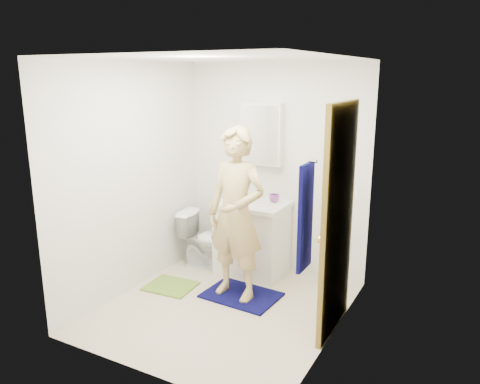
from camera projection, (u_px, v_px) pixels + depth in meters
name	position (u px, v px, depth m)	size (l,w,h in m)	color
floor	(224.00, 308.00, 4.67)	(2.20, 2.40, 0.02)	beige
ceiling	(222.00, 57.00, 4.08)	(2.20, 2.40, 0.02)	white
wall_back	(276.00, 169.00, 5.41)	(2.20, 0.02, 2.40)	white
wall_front	(137.00, 227.00, 3.34)	(2.20, 0.02, 2.40)	white
wall_left	(131.00, 179.00, 4.88)	(0.02, 2.40, 2.40)	white
wall_right	(339.00, 207.00, 3.86)	(0.02, 2.40, 2.40)	white
vanity_cabinet	(252.00, 240.00, 5.42)	(0.75, 0.55, 0.80)	white
countertop	(252.00, 204.00, 5.31)	(0.79, 0.59, 0.05)	white
sink_basin	(253.00, 203.00, 5.31)	(0.40, 0.40, 0.03)	white
faucet	(260.00, 194.00, 5.45)	(0.03, 0.03, 0.12)	silver
medicine_cabinet	(262.00, 134.00, 5.32)	(0.50, 0.12, 0.70)	white
mirror_panel	(259.00, 135.00, 5.26)	(0.46, 0.01, 0.66)	white
door	(338.00, 221.00, 4.05)	(0.05, 0.80, 2.05)	olive
door_knob	(321.00, 240.00, 3.82)	(0.07, 0.07, 0.07)	gold
towel	(305.00, 218.00, 3.40)	(0.03, 0.24, 0.80)	#06073F
towel_hook	(313.00, 161.00, 3.28)	(0.02, 0.02, 0.06)	silver
toilet	(208.00, 240.00, 5.58)	(0.38, 0.67, 0.68)	white
bath_mat	(241.00, 295.00, 4.90)	(0.76, 0.54, 0.02)	#06073F
green_rug	(171.00, 286.00, 5.12)	(0.51, 0.43, 0.02)	olive
soap_dispenser	(229.00, 191.00, 5.41)	(0.09, 0.09, 0.20)	#CB655F
toothbrush_cup	(274.00, 198.00, 5.31)	(0.11, 0.11, 0.09)	#8A4393
man	(236.00, 214.00, 4.67)	(0.64, 0.42, 1.76)	tan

